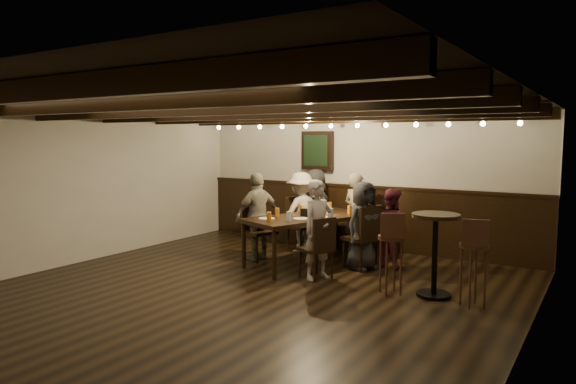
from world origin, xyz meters
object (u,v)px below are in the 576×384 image
Objects in this scene: person_right_far at (318,230)px; chair_left_far at (259,242)px; chair_right_near at (362,249)px; person_bench_right at (391,228)px; person_left_far at (258,216)px; high_top_table at (435,242)px; chair_left_near at (302,235)px; dining_table at (309,220)px; person_bench_left at (315,208)px; person_right_near at (363,225)px; chair_right_far at (317,260)px; bar_stool_right at (473,274)px; person_left_near at (301,212)px; bar_stool_left at (391,263)px; person_bench_centre at (356,214)px.

chair_left_far is at bearing 90.00° from person_right_far.
chair_right_near is at bearing 121.99° from chair_left_far.
person_left_far is (-2.01, -0.71, 0.11)m from person_bench_right.
high_top_table reaches higher than chair_left_far.
high_top_table is (2.69, -1.27, 0.39)m from chair_left_near.
dining_table is 2.32× the size of chair_left_near.
person_bench_left is at bearing -158.23° from chair_left_near.
person_bench_right is 0.86× the size of person_right_far.
person_right_near is 0.90m from person_right_far.
chair_right_far is 0.43m from person_right_far.
person_right_near is at bearing 121.47° from chair_left_far.
person_left_far is 3.59m from bar_stool_right.
person_left_near is (-0.03, 0.01, 0.40)m from chair_left_near.
high_top_table is at bearing 147.08° from bar_stool_right.
chair_right_far is at bearing 90.00° from chair_left_far.
high_top_table is at bearing -67.63° from chair_right_far.
person_left_near is 1.33× the size of high_top_table.
dining_table is 2.25m from high_top_table.
person_bench_right reaches higher than bar_stool_left.
person_bench_right is at bearing -21.73° from chair_right_near.
person_left_far reaches higher than person_bench_right.
dining_table is 1.56× the size of person_left_far.
bar_stool_right is at bearing 85.94° from chair_left_near.
person_bench_left is at bearing 111.17° from bar_stool_left.
person_right_near reaches higher than person_bench_right.
person_bench_centre is (-0.47, 0.81, 0.40)m from chair_right_near.
person_left_near is at bearing -178.11° from chair_left_far.
person_bench_left is 1.34× the size of bar_stool_right.
person_bench_centre is at bearing 138.84° from high_top_table.
chair_right_far is 1.40m from person_bench_right.
person_bench_centre is (0.88, 0.32, 0.41)m from chair_left_near.
person_bench_right is at bearing 129.80° from chair_left_far.
chair_left_far is (-0.31, -0.85, 0.00)m from chair_left_near.
person_left_far is at bearing 120.96° from person_right_near.
chair_left_near is at bearing 148.00° from dining_table.
chair_right_far is 0.99m from person_right_near.
chair_right_far is 0.83× the size of bar_stool_right.
bar_stool_right reaches higher than chair_right_near.
chair_left_far is at bearing 90.00° from person_left_far.
bar_stool_left is (2.53, -0.64, -0.32)m from person_left_far.
chair_right_far is (1.35, -0.49, -0.02)m from chair_left_far.
person_bench_left is at bearing 133.64° from bar_stool_right.
person_right_far is (0.03, -0.01, 0.43)m from chair_right_far.
chair_left_near is 0.99m from person_left_far.
chair_right_far is 1.72m from person_bench_centre.
chair_right_far is 0.66× the size of person_right_near.
bar_stool_left reaches higher than chair_right_near.
person_right_near is (1.72, 0.34, -0.04)m from person_left_far.
person_left_near is at bearing 38.66° from person_bench_centre.
person_right_near is 1.52m from high_top_table.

